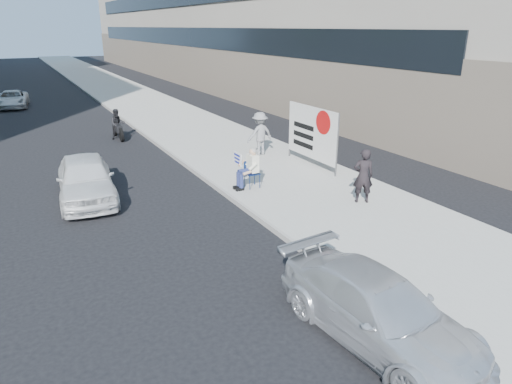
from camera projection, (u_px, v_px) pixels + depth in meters
ground at (234, 254)px, 10.78m from camera, size 160.00×160.00×0.00m
near_sidewalk at (155, 109)px, 29.08m from camera, size 5.00×120.00×0.15m
seated_protester at (249, 166)px, 14.53m from camera, size 0.83×1.12×1.31m
jogger at (260, 134)px, 18.26m from camera, size 1.16×0.73×1.73m
pedestrian_woman at (363, 176)px, 13.30m from camera, size 0.70×0.62×1.62m
protest_banner at (312, 133)px, 16.68m from camera, size 0.08×3.06×2.20m
parked_sedan at (378, 310)px, 7.67m from camera, size 1.94×4.12×1.16m
white_sedan_near at (86, 178)px, 13.96m from camera, size 2.00×4.15×1.37m
white_sedan_far at (12, 99)px, 29.98m from camera, size 2.23×4.09×1.09m
motorcycle at (118, 126)px, 21.57m from camera, size 0.71×2.04×1.42m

